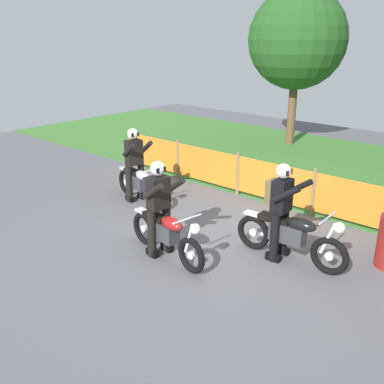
{
  "coord_description": "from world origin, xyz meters",
  "views": [
    {
      "loc": [
        4.74,
        -5.64,
        3.67
      ],
      "look_at": [
        -0.28,
        0.05,
        0.9
      ],
      "focal_mm": 40.83,
      "sensor_mm": 36.0,
      "label": 1
    }
  ],
  "objects_px": {
    "motorcycle_lead": "(291,236)",
    "motorcycle_trailing": "(140,184)",
    "motorcycle_third": "(166,234)",
    "rider_third": "(158,203)",
    "rider_trailing": "(135,162)",
    "rider_lead": "(281,206)"
  },
  "relations": [
    {
      "from": "motorcycle_lead",
      "to": "motorcycle_trailing",
      "type": "xyz_separation_m",
      "value": [
        -3.96,
        0.18,
        -0.03
      ]
    },
    {
      "from": "motorcycle_third",
      "to": "motorcycle_lead",
      "type": "bearing_deg",
      "value": 46.5
    },
    {
      "from": "rider_third",
      "to": "rider_trailing",
      "type": "bearing_deg",
      "value": 155.35
    },
    {
      "from": "rider_lead",
      "to": "rider_trailing",
      "type": "distance_m",
      "value": 3.93
    },
    {
      "from": "motorcycle_third",
      "to": "rider_third",
      "type": "height_order",
      "value": "rider_third"
    },
    {
      "from": "rider_third",
      "to": "rider_lead",
      "type": "bearing_deg",
      "value": 45.8
    },
    {
      "from": "motorcycle_third",
      "to": "rider_lead",
      "type": "bearing_deg",
      "value": 50.33
    },
    {
      "from": "motorcycle_trailing",
      "to": "rider_lead",
      "type": "bearing_deg",
      "value": 9.89
    },
    {
      "from": "motorcycle_lead",
      "to": "rider_lead",
      "type": "height_order",
      "value": "rider_lead"
    },
    {
      "from": "motorcycle_lead",
      "to": "rider_trailing",
      "type": "xyz_separation_m",
      "value": [
        -4.14,
        0.22,
        0.45
      ]
    },
    {
      "from": "motorcycle_third",
      "to": "rider_lead",
      "type": "distance_m",
      "value": 1.98
    },
    {
      "from": "motorcycle_trailing",
      "to": "rider_third",
      "type": "xyz_separation_m",
      "value": [
        2.1,
        -1.45,
        0.51
      ]
    },
    {
      "from": "rider_trailing",
      "to": "rider_third",
      "type": "bearing_deg",
      "value": -20.24
    },
    {
      "from": "motorcycle_lead",
      "to": "motorcycle_third",
      "type": "relative_size",
      "value": 1.05
    },
    {
      "from": "motorcycle_lead",
      "to": "motorcycle_third",
      "type": "height_order",
      "value": "motorcycle_lead"
    },
    {
      "from": "rider_lead",
      "to": "rider_third",
      "type": "relative_size",
      "value": 1.0
    },
    {
      "from": "rider_trailing",
      "to": "rider_lead",
      "type": "bearing_deg",
      "value": 9.45
    },
    {
      "from": "motorcycle_trailing",
      "to": "rider_trailing",
      "type": "xyz_separation_m",
      "value": [
        -0.18,
        0.04,
        0.47
      ]
    },
    {
      "from": "motorcycle_third",
      "to": "rider_trailing",
      "type": "distance_m",
      "value": 2.95
    },
    {
      "from": "rider_third",
      "to": "motorcycle_third",
      "type": "bearing_deg",
      "value": 0.51
    },
    {
      "from": "motorcycle_trailing",
      "to": "motorcycle_third",
      "type": "height_order",
      "value": "motorcycle_third"
    },
    {
      "from": "motorcycle_lead",
      "to": "rider_lead",
      "type": "bearing_deg",
      "value": -179.49
    }
  ]
}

